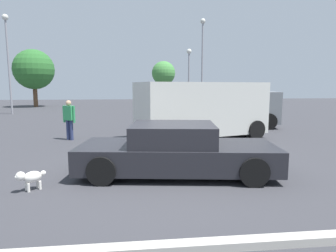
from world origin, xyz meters
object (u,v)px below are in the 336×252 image
(pedestrian, at_px, (69,117))
(suv_dark, at_px, (233,107))
(light_post_far, at_px, (7,48))
(sedan_foreground, at_px, (176,151))
(dog, at_px, (30,177))
(light_post_mid, at_px, (202,51))
(van_white, at_px, (201,109))
(light_post_near, at_px, (189,68))

(pedestrian, bearing_deg, suv_dark, -39.83)
(light_post_far, bearing_deg, sedan_foreground, -57.59)
(dog, bearing_deg, light_post_mid, -150.97)
(suv_dark, bearing_deg, light_post_far, 163.84)
(dog, relative_size, van_white, 0.09)
(dog, distance_m, light_post_far, 19.06)
(light_post_far, bearing_deg, van_white, -44.15)
(dog, height_order, pedestrian, pedestrian)
(sedan_foreground, bearing_deg, light_post_mid, 83.02)
(light_post_mid, bearing_deg, light_post_near, 122.65)
(sedan_foreground, xyz_separation_m, light_post_near, (3.84, 19.29, 3.18))
(light_post_far, bearing_deg, light_post_near, 12.14)
(dog, distance_m, light_post_near, 21.53)
(sedan_foreground, distance_m, light_post_mid, 19.06)
(suv_dark, bearing_deg, light_post_near, 105.18)
(van_white, distance_m, pedestrian, 5.25)
(van_white, relative_size, pedestrian, 3.49)
(light_post_near, distance_m, light_post_far, 14.52)
(suv_dark, distance_m, light_post_near, 11.68)
(pedestrian, distance_m, light_post_far, 13.79)
(sedan_foreground, bearing_deg, light_post_far, 130.23)
(light_post_mid, bearing_deg, pedestrian, -122.51)
(dog, bearing_deg, light_post_far, -105.29)
(dog, distance_m, light_post_mid, 20.83)
(light_post_near, xyz_separation_m, light_post_mid, (0.89, -1.39, 1.35))
(light_post_far, bearing_deg, pedestrian, -59.30)
(light_post_near, bearing_deg, light_post_far, -167.86)
(dog, height_order, light_post_near, light_post_near)
(sedan_foreground, bearing_deg, pedestrian, 133.98)
(dog, height_order, van_white, van_white)
(light_post_near, height_order, light_post_mid, light_post_mid)
(pedestrian, xyz_separation_m, light_post_mid, (8.30, 13.02, 4.18))
(suv_dark, relative_size, light_post_mid, 0.63)
(sedan_foreground, height_order, light_post_far, light_post_far)
(suv_dark, bearing_deg, van_white, -112.60)
(pedestrian, relative_size, light_post_near, 0.29)
(light_post_near, height_order, light_post_far, light_post_far)
(sedan_foreground, height_order, suv_dark, suv_dark)
(van_white, height_order, light_post_far, light_post_far)
(dog, bearing_deg, van_white, -169.69)
(suv_dark, relative_size, light_post_near, 0.90)
(sedan_foreground, height_order, dog, sedan_foreground)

